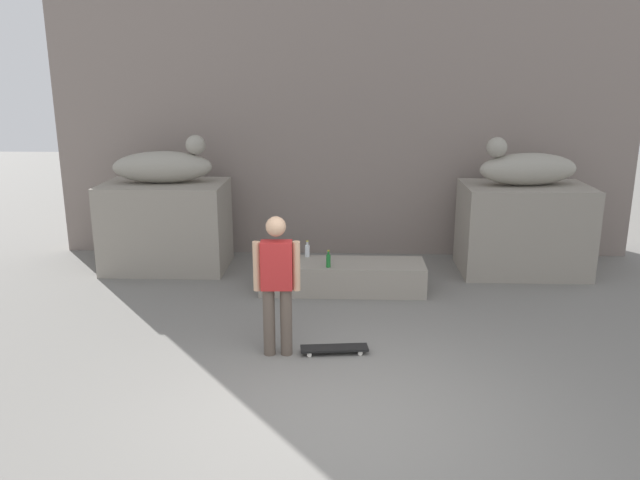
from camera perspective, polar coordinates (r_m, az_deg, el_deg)
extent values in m
plane|color=slate|center=(6.30, 1.95, -15.81)|extent=(40.00, 40.00, 0.00)
cube|color=gray|center=(11.34, 2.25, 14.87)|extent=(10.20, 0.60, 6.37)
cube|color=gray|center=(10.80, -13.77, 1.26)|extent=(2.00, 1.28, 1.46)
cube|color=gray|center=(10.80, 17.99, 0.95)|extent=(2.00, 1.28, 1.46)
ellipsoid|color=#9D988A|center=(10.61, -14.11, 6.45)|extent=(1.66, 0.76, 0.52)
sphere|color=#9D988A|center=(10.49, -11.24, 8.48)|extent=(0.32, 0.32, 0.32)
ellipsoid|color=#9D988A|center=(10.61, 18.42, 6.13)|extent=(1.67, 0.79, 0.52)
sphere|color=#9D988A|center=(10.35, 15.79, 8.12)|extent=(0.32, 0.32, 0.32)
cube|color=gray|center=(9.51, 2.07, -3.35)|extent=(2.47, 0.75, 0.45)
cylinder|color=brown|center=(7.39, -4.63, -7.41)|extent=(0.14, 0.14, 0.82)
cylinder|color=brown|center=(7.38, -3.07, -7.42)|extent=(0.14, 0.14, 0.82)
cube|color=#B22626|center=(7.15, -3.95, -2.30)|extent=(0.37, 0.22, 0.56)
sphere|color=tan|center=(7.03, -4.02, 1.24)|extent=(0.23, 0.23, 0.23)
cylinder|color=tan|center=(7.17, -5.74, -2.38)|extent=(0.09, 0.09, 0.58)
cylinder|color=tan|center=(7.14, -2.14, -2.38)|extent=(0.09, 0.09, 0.58)
cube|color=black|center=(7.52, 1.33, -9.79)|extent=(0.82, 0.29, 0.02)
cylinder|color=white|center=(7.64, 3.55, -9.76)|extent=(0.06, 0.04, 0.06)
cylinder|color=white|center=(7.51, 3.70, -10.21)|extent=(0.06, 0.04, 0.06)
cylinder|color=white|center=(7.58, -1.01, -9.91)|extent=(0.06, 0.04, 0.06)
cylinder|color=white|center=(7.46, -0.95, -10.37)|extent=(0.06, 0.04, 0.06)
cylinder|color=silver|center=(9.70, -1.15, -1.00)|extent=(0.07, 0.07, 0.18)
cylinder|color=silver|center=(9.66, -1.15, -0.31)|extent=(0.03, 0.03, 0.06)
cylinder|color=yellow|center=(9.65, -1.15, -0.10)|extent=(0.04, 0.04, 0.01)
cylinder|color=#593314|center=(9.47, -3.51, -1.36)|extent=(0.08, 0.08, 0.20)
cylinder|color=#593314|center=(9.43, -3.52, -0.60)|extent=(0.04, 0.04, 0.06)
cylinder|color=yellow|center=(9.42, -3.53, -0.39)|extent=(0.04, 0.04, 0.01)
cylinder|color=#1E722D|center=(9.18, 0.78, -1.93)|extent=(0.07, 0.07, 0.19)
cylinder|color=#1E722D|center=(9.14, 0.78, -1.19)|extent=(0.03, 0.03, 0.06)
cylinder|color=yellow|center=(9.13, 0.79, -0.97)|extent=(0.04, 0.04, 0.01)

